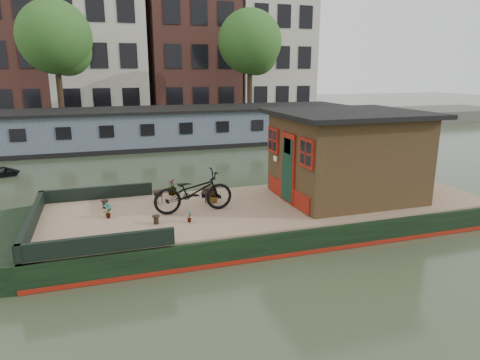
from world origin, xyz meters
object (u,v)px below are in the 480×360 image
object	(u,v)px
bicycle	(193,192)
brazier_front	(210,195)
cabin	(346,154)
potted_plant_a	(108,211)
brazier_rear	(158,197)

from	to	relation	value
bicycle	brazier_front	bearing A→B (deg)	-45.54
cabin	bicycle	distance (m)	4.42
potted_plant_a	brazier_rear	bearing A→B (deg)	31.56
potted_plant_a	brazier_rear	world-z (taller)	potted_plant_a
brazier_front	potted_plant_a	bearing A→B (deg)	-170.86
brazier_front	brazier_rear	world-z (taller)	brazier_front
cabin	brazier_rear	bearing A→B (deg)	169.29
bicycle	brazier_rear	size ratio (longest dim) A/B	5.73
cabin	brazier_front	xyz separation A→B (m)	(-3.80, 0.58, -1.00)
potted_plant_a	brazier_rear	distance (m)	1.56
cabin	brazier_rear	distance (m)	5.32
potted_plant_a	brazier_front	xyz separation A→B (m)	(2.66, 0.43, 0.03)
bicycle	brazier_rear	distance (m)	1.29
potted_plant_a	bicycle	bearing A→B (deg)	-4.22
cabin	brazier_front	size ratio (longest dim) A/B	8.96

